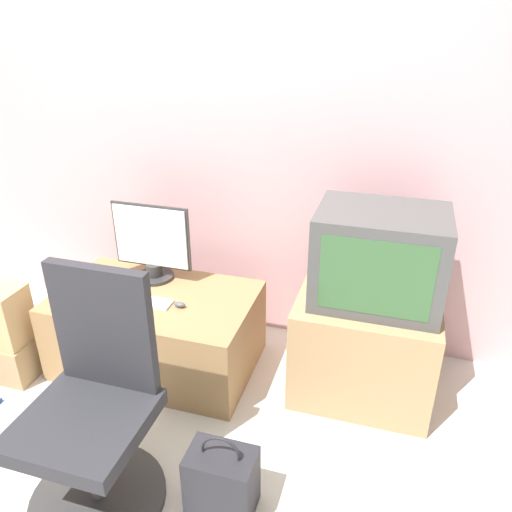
# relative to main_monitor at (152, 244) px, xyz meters

# --- Properties ---
(ground_plane) EXTENTS (12.00, 12.00, 0.00)m
(ground_plane) POSITION_rel_main_monitor_xyz_m (0.26, -0.94, -0.68)
(ground_plane) COLOR beige
(wall_back) EXTENTS (4.40, 0.05, 2.60)m
(wall_back) POSITION_rel_main_monitor_xyz_m (0.26, 0.39, 0.62)
(wall_back) COLOR #CC9EA3
(wall_back) RESTS_ON ground_plane
(desk) EXTENTS (1.12, 0.68, 0.46)m
(desk) POSITION_rel_main_monitor_xyz_m (0.09, -0.19, -0.45)
(desk) COLOR #937047
(desk) RESTS_ON ground_plane
(side_stand) EXTENTS (0.72, 0.59, 0.57)m
(side_stand) POSITION_rel_main_monitor_xyz_m (1.25, -0.07, -0.40)
(side_stand) COLOR #A37F56
(side_stand) RESTS_ON ground_plane
(main_monitor) EXTENTS (0.47, 0.22, 0.46)m
(main_monitor) POSITION_rel_main_monitor_xyz_m (0.00, 0.00, 0.00)
(main_monitor) COLOR #2D2D2D
(main_monitor) RESTS_ON desk
(keyboard) EXTENTS (0.38, 0.10, 0.01)m
(keyboard) POSITION_rel_main_monitor_xyz_m (0.04, -0.27, -0.21)
(keyboard) COLOR white
(keyboard) RESTS_ON desk
(mouse) EXTENTS (0.06, 0.04, 0.03)m
(mouse) POSITION_rel_main_monitor_xyz_m (0.28, -0.26, -0.20)
(mouse) COLOR #4C4C51
(mouse) RESTS_ON desk
(crt_tv) EXTENTS (0.62, 0.46, 0.48)m
(crt_tv) POSITION_rel_main_monitor_xyz_m (1.27, -0.06, 0.13)
(crt_tv) COLOR #474747
(crt_tv) RESTS_ON side_stand
(office_chair) EXTENTS (0.57, 0.57, 1.02)m
(office_chair) POSITION_rel_main_monitor_xyz_m (0.25, -1.05, -0.26)
(office_chair) COLOR #333333
(office_chair) RESTS_ON ground_plane
(cardboard_box_lower) EXTENTS (0.26, 0.24, 0.24)m
(cardboard_box_lower) POSITION_rel_main_monitor_xyz_m (-0.65, -0.53, -0.57)
(cardboard_box_lower) COLOR #A3845B
(cardboard_box_lower) RESTS_ON ground_plane
(cardboard_box_upper) EXTENTS (0.24, 0.21, 0.33)m
(cardboard_box_upper) POSITION_rel_main_monitor_xyz_m (-0.65, -0.53, -0.28)
(cardboard_box_upper) COLOR tan
(cardboard_box_upper) RESTS_ON cardboard_box_lower
(handbag) EXTENTS (0.28, 0.19, 0.40)m
(handbag) POSITION_rel_main_monitor_xyz_m (0.78, -0.99, -0.53)
(handbag) COLOR #232328
(handbag) RESTS_ON ground_plane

